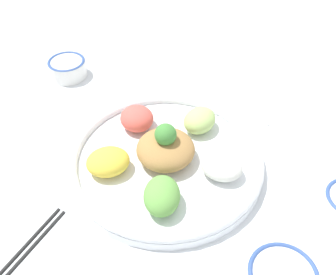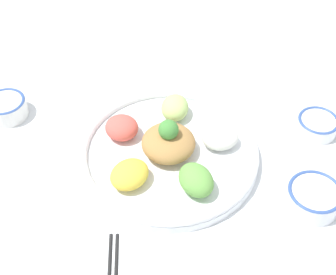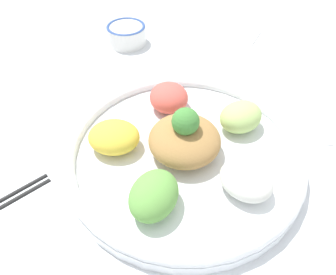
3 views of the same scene
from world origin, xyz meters
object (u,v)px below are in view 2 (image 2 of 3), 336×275
(sauce_bowl_red, at_px, (6,107))
(sauce_bowl_dark, at_px, (317,124))
(serving_spoon_main, at_px, (100,55))
(salad_platter, at_px, (168,150))
(rice_bowl_blue, at_px, (314,197))
(serving_spoon_extra, at_px, (198,76))

(sauce_bowl_red, relative_size, sauce_bowl_dark, 1.02)
(sauce_bowl_red, distance_m, sauce_bowl_dark, 0.73)
(sauce_bowl_dark, distance_m, serving_spoon_main, 0.60)
(salad_platter, height_order, rice_bowl_blue, salad_platter)
(sauce_bowl_red, height_order, rice_bowl_blue, rice_bowl_blue)
(rice_bowl_blue, xyz_separation_m, serving_spoon_main, (0.55, -0.41, -0.02))
(salad_platter, xyz_separation_m, sauce_bowl_red, (0.40, -0.07, 0.00))
(sauce_bowl_red, bearing_deg, serving_spoon_extra, -152.45)
(rice_bowl_blue, height_order, serving_spoon_extra, rice_bowl_blue)
(salad_platter, xyz_separation_m, serving_spoon_main, (0.25, -0.33, -0.02))
(salad_platter, distance_m, sauce_bowl_red, 0.41)
(serving_spoon_main, bearing_deg, rice_bowl_blue, -160.94)
(serving_spoon_main, bearing_deg, salad_platter, -177.88)
(salad_platter, relative_size, sauce_bowl_red, 4.10)
(rice_bowl_blue, relative_size, sauce_bowl_dark, 1.15)
(sauce_bowl_dark, relative_size, serving_spoon_extra, 0.79)
(sauce_bowl_dark, distance_m, serving_spoon_extra, 0.33)
(serving_spoon_main, distance_m, serving_spoon_extra, 0.28)
(salad_platter, xyz_separation_m, sauce_bowl_dark, (-0.32, -0.14, -0.00))
(rice_bowl_blue, bearing_deg, sauce_bowl_red, -11.25)
(serving_spoon_extra, bearing_deg, sauce_bowl_red, -117.48)
(serving_spoon_main, bearing_deg, sauce_bowl_dark, -143.13)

